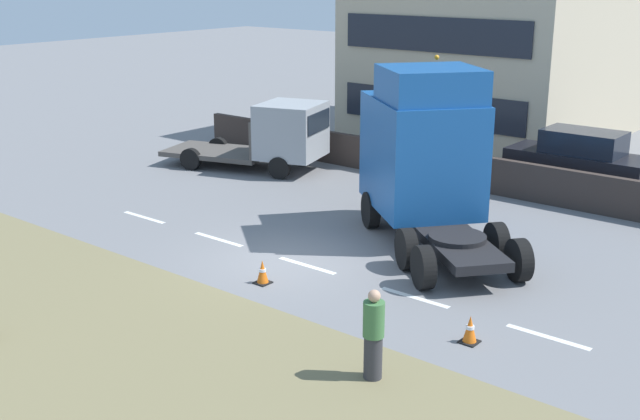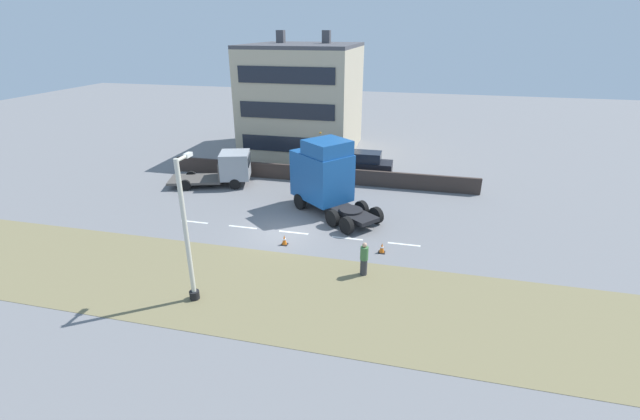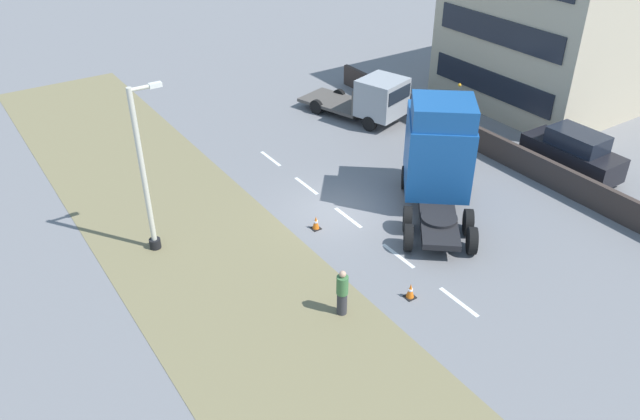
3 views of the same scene
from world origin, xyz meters
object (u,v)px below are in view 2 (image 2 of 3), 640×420
Objects in this scene: pedestrian at (364,259)px; traffic_cone_lead at (284,240)px; traffic_cone_trailing at (382,248)px; lorry_cab at (324,176)px; parked_car at (364,165)px; flatbed_truck at (228,168)px; lamp_post at (188,241)px.

pedestrian is 5.17m from traffic_cone_lead.
pedestrian is at bearing 164.94° from traffic_cone_trailing.
lorry_cab reaches higher than traffic_cone_trailing.
parked_car is 7.84× the size of traffic_cone_trailing.
lorry_cab is at bearing 52.31° from flatbed_truck.
traffic_cone_lead is (5.78, -2.30, -2.58)m from lamp_post.
pedestrian is (-14.39, -2.06, -0.18)m from parked_car.
traffic_cone_lead is at bearing 22.89° from flatbed_truck.
traffic_cone_lead and traffic_cone_trailing have the same top height.
parked_car is (3.95, -9.70, -0.31)m from flatbed_truck.
lamp_post is at bearing 164.22° from parked_car.
traffic_cone_lead is (-8.37, -7.06, -1.06)m from flatbed_truck.
lamp_post reaches higher than pedestrian.
parked_car is at bearing 12.74° from traffic_cone_trailing.
traffic_cone_trailing is at bearing -51.40° from lamp_post.
lamp_post is (-18.09, 4.94, 1.83)m from parked_car.
lorry_cab reaches higher than flatbed_truck.
lorry_cab is at bearing 166.58° from parked_car.
flatbed_truck is 11.05× the size of traffic_cone_lead.
flatbed_truck is at bearing 48.38° from pedestrian.
traffic_cone_lead is at bearing -21.73° from lamp_post.
traffic_cone_trailing is at bearing 39.81° from flatbed_truck.
lorry_cab is 7.27m from parked_car.
pedestrian is at bearing 31.13° from flatbed_truck.
lamp_post is (-14.15, -4.76, 1.52)m from flatbed_truck.
flatbed_truck reaches higher than traffic_cone_trailing.
lorry_cab is 11.63m from lamp_post.
lorry_cab is 1.00× the size of lamp_post.
traffic_cone_trailing is (2.41, -0.65, -0.57)m from pedestrian.
lamp_post is at bearing 158.27° from traffic_cone_lead.
pedestrian reaches higher than traffic_cone_trailing.
lorry_cab is at bearing 40.63° from traffic_cone_trailing.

